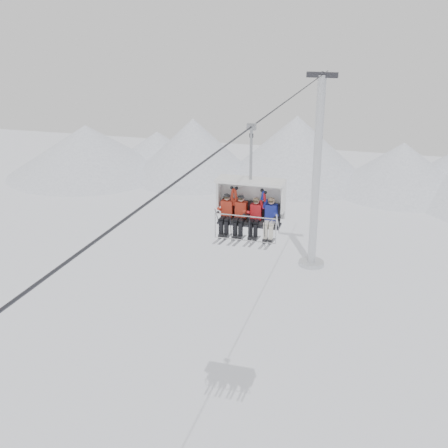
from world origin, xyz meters
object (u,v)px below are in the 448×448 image
(skier_center_right, at_px, (255,216))
(skier_far_right, at_px, (270,217))
(skier_far_left, at_px, (226,213))
(skier_center_left, at_px, (240,214))
(chairlift_carrier, at_px, (251,200))
(lift_tower_right, at_px, (316,188))

(skier_center_right, xyz_separation_m, skier_far_right, (0.54, 0.01, 0.02))
(skier_far_right, bearing_deg, skier_far_left, 180.00)
(skier_center_left, bearing_deg, chairlift_carrier, 44.43)
(lift_tower_right, bearing_deg, chairlift_carrier, -90.00)
(chairlift_carrier, bearing_deg, skier_far_right, -21.25)
(lift_tower_right, xyz_separation_m, skier_far_left, (-0.83, -18.93, 4.43))
(skier_center_left, bearing_deg, skier_far_right, 0.00)
(skier_far_left, xyz_separation_m, skier_center_right, (1.07, -0.01, -0.02))
(lift_tower_right, distance_m, chairlift_carrier, 19.26)
(lift_tower_right, height_order, skier_center_left, lift_tower_right)
(lift_tower_right, height_order, skier_center_right, lift_tower_right)
(lift_tower_right, xyz_separation_m, skier_far_right, (0.78, -18.93, 4.43))
(skier_far_left, xyz_separation_m, skier_center_left, (0.52, 0.00, 0.00))
(skier_far_left, bearing_deg, skier_far_right, 0.00)
(chairlift_carrier, distance_m, skier_far_right, 0.96)
(chairlift_carrier, relative_size, skier_far_right, 2.36)
(chairlift_carrier, relative_size, skier_center_left, 2.36)
(skier_center_left, relative_size, skier_center_right, 1.00)
(skier_center_left, distance_m, skier_center_right, 0.55)
(chairlift_carrier, bearing_deg, skier_center_left, -135.57)
(lift_tower_right, relative_size, skier_center_right, 7.99)
(chairlift_carrier, relative_size, skier_center_right, 2.36)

